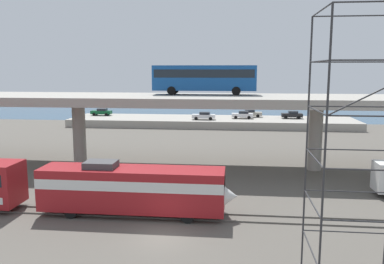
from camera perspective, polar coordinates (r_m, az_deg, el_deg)
ground_plane at (r=27.93m, az=-4.25°, el=-14.68°), size 260.00×260.00×0.00m
rail_strip_near at (r=30.90m, az=-3.12°, el=-12.17°), size 110.00×0.12×0.12m
rail_strip_far at (r=32.22m, az=-2.70°, el=-11.27°), size 110.00×0.12×0.12m
train_locomotive at (r=31.32m, az=-7.23°, el=-7.82°), size 15.15×3.04×4.18m
highway_overpass at (r=45.56m, az=0.22°, el=4.24°), size 96.00×10.79×8.21m
transit_bus_on_overpass at (r=47.40m, az=1.75°, el=7.80°), size 12.00×2.68×3.40m
scaffolding_tower at (r=20.72m, az=23.08°, el=-2.27°), size 4.51×4.51×13.90m
pier_parking_lot at (r=80.97m, az=2.82°, el=1.47°), size 56.39×11.89×1.47m
parked_car_0 at (r=82.54m, az=14.01°, el=2.41°), size 4.08×1.95×1.50m
parked_car_1 at (r=83.60m, az=8.30°, el=2.66°), size 4.54×1.92×1.50m
parked_car_2 at (r=87.55m, az=-12.72°, el=2.81°), size 4.28×1.86×1.50m
parked_car_3 at (r=80.69m, az=7.18°, el=2.46°), size 4.20×1.89×1.50m
parked_car_4 at (r=78.24m, az=1.69°, el=2.33°), size 4.48×1.87×1.50m
harbor_water at (r=103.87m, az=3.58°, el=2.69°), size 140.00×36.00×0.01m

